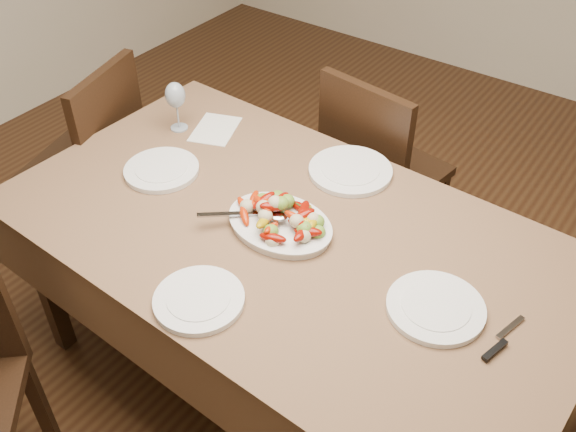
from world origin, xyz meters
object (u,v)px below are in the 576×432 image
(plate_near, at_px, (199,300))
(wine_glass, at_px, (176,105))
(dining_table, at_px, (288,313))
(chair_far, at_px, (387,171))
(chair_left, at_px, (82,166))
(plate_far, at_px, (350,171))
(serving_platter, at_px, (280,226))
(plate_left, at_px, (162,170))
(plate_right, at_px, (436,308))

(plate_near, bearing_deg, wine_glass, 136.58)
(dining_table, xyz_separation_m, wine_glass, (-0.68, 0.24, 0.48))
(chair_far, xyz_separation_m, wine_glass, (-0.61, -0.58, 0.39))
(chair_left, relative_size, wine_glass, 4.64)
(chair_left, distance_m, wine_glass, 0.63)
(chair_left, relative_size, plate_far, 3.27)
(chair_left, height_order, serving_platter, chair_left)
(chair_left, bearing_deg, wine_glass, 92.75)
(plate_left, distance_m, plate_far, 0.66)
(plate_far, bearing_deg, serving_platter, -93.65)
(chair_left, xyz_separation_m, plate_far, (1.15, 0.29, 0.29))
(plate_left, height_order, wine_glass, wine_glass)
(dining_table, xyz_separation_m, plate_near, (-0.03, -0.38, 0.39))
(chair_far, xyz_separation_m, plate_right, (0.59, -0.85, 0.29))
(serving_platter, height_order, plate_right, serving_platter)
(plate_near, bearing_deg, chair_left, 157.28)
(plate_right, bearing_deg, plate_left, 178.62)
(dining_table, distance_m, plate_far, 0.54)
(serving_platter, xyz_separation_m, wine_glass, (-0.66, 0.24, 0.09))
(dining_table, height_order, chair_left, chair_left)
(chair_left, distance_m, serving_platter, 1.17)
(plate_far, bearing_deg, wine_glass, -168.73)
(plate_far, relative_size, wine_glass, 1.42)
(plate_left, xyz_separation_m, plate_near, (0.51, -0.38, 0.00))
(plate_left, distance_m, wine_glass, 0.30)
(serving_platter, bearing_deg, chair_left, 175.26)
(chair_far, height_order, plate_far, chair_far)
(chair_far, bearing_deg, plate_far, 107.19)
(plate_left, bearing_deg, chair_far, 60.59)
(chair_left, bearing_deg, plate_far, 88.94)
(serving_platter, bearing_deg, plate_near, -89.69)
(chair_left, distance_m, plate_far, 1.22)
(dining_table, relative_size, plate_right, 6.84)
(dining_table, relative_size, plate_far, 6.33)
(dining_table, relative_size, plate_left, 7.08)
(plate_far, height_order, plate_near, same)
(plate_far, height_order, wine_glass, wine_glass)
(serving_platter, relative_size, plate_right, 1.27)
(plate_left, relative_size, wine_glass, 1.27)
(chair_far, relative_size, plate_far, 3.27)
(serving_platter, height_order, plate_near, serving_platter)
(dining_table, xyz_separation_m, chair_left, (-1.16, 0.09, 0.10))
(plate_right, distance_m, wine_glass, 1.23)
(dining_table, xyz_separation_m, plate_left, (-0.54, -0.00, 0.39))
(plate_near, bearing_deg, dining_table, 86.17)
(plate_near, bearing_deg, plate_right, 33.24)
(chair_left, xyz_separation_m, plate_left, (0.62, -0.09, 0.29))
(dining_table, distance_m, plate_left, 0.66)
(plate_far, bearing_deg, plate_near, -91.67)
(dining_table, bearing_deg, serving_platter, -171.38)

